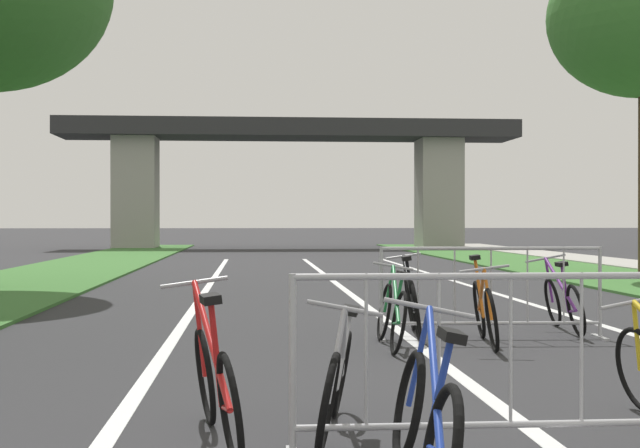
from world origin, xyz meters
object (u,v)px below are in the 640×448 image
(bicycle_blue_5, at_px, (424,420))
(bicycle_green_7, at_px, (392,313))
(crowd_barrier_second, at_px, (491,293))
(bicycle_orange_6, at_px, (484,310))
(bicycle_purple_3, at_px, (563,302))
(bicycle_silver_4, at_px, (336,381))
(bicycle_black_0, at_px, (412,303))
(crowd_barrier_nearest, at_px, (511,364))
(bicycle_red_1, at_px, (215,383))

(bicycle_blue_5, xyz_separation_m, bicycle_green_7, (0.61, 4.88, 0.01))
(crowd_barrier_second, distance_m, bicycle_orange_6, 0.53)
(bicycle_purple_3, relative_size, bicycle_blue_5, 1.01)
(bicycle_purple_3, height_order, bicycle_silver_4, bicycle_purple_3)
(bicycle_black_0, xyz_separation_m, bicycle_purple_3, (1.88, 0.20, -0.02))
(bicycle_black_0, xyz_separation_m, bicycle_orange_6, (0.64, -0.83, -0.00))
(crowd_barrier_second, height_order, bicycle_silver_4, crowd_barrier_second)
(crowd_barrier_nearest, distance_m, bicycle_silver_4, 1.12)
(bicycle_purple_3, bearing_deg, bicycle_black_0, -169.18)
(bicycle_black_0, height_order, bicycle_green_7, bicycle_black_0)
(bicycle_blue_5, bearing_deg, bicycle_green_7, 84.90)
(crowd_barrier_second, xyz_separation_m, bicycle_purple_3, (1.04, 0.57, -0.17))
(crowd_barrier_nearest, bearing_deg, bicycle_blue_5, -135.84)
(bicycle_green_7, bearing_deg, bicycle_red_1, -112.48)
(bicycle_black_0, relative_size, bicycle_purple_3, 0.99)
(bicycle_silver_4, relative_size, bicycle_green_7, 0.93)
(crowd_barrier_second, distance_m, bicycle_silver_4, 4.84)
(bicycle_black_0, relative_size, bicycle_green_7, 0.98)
(bicycle_orange_6, bearing_deg, bicycle_blue_5, 79.68)
(crowd_barrier_second, bearing_deg, bicycle_red_1, -122.82)
(crowd_barrier_second, distance_m, bicycle_blue_5, 5.79)
(bicycle_silver_4, bearing_deg, bicycle_black_0, -95.70)
(bicycle_red_1, distance_m, bicycle_orange_6, 4.89)
(crowd_barrier_nearest, height_order, crowd_barrier_second, same)
(bicycle_black_0, bearing_deg, crowd_barrier_second, -17.00)
(crowd_barrier_second, bearing_deg, bicycle_green_7, -154.05)
(bicycle_purple_3, xyz_separation_m, bicycle_orange_6, (-1.24, -1.03, 0.02))
(bicycle_blue_5, relative_size, bicycle_orange_6, 0.95)
(crowd_barrier_second, relative_size, bicycle_purple_3, 1.54)
(bicycle_purple_3, bearing_deg, bicycle_orange_6, -135.48)
(bicycle_red_1, height_order, bicycle_green_7, bicycle_red_1)
(bicycle_black_0, relative_size, bicycle_orange_6, 0.96)
(bicycle_purple_3, height_order, bicycle_blue_5, bicycle_purple_3)
(crowd_barrier_second, distance_m, bicycle_purple_3, 1.20)
(bicycle_silver_4, bearing_deg, bicycle_blue_5, 116.13)
(crowd_barrier_nearest, height_order, bicycle_blue_5, crowd_barrier_nearest)
(bicycle_silver_4, relative_size, bicycle_orange_6, 0.92)
(bicycle_purple_3, bearing_deg, crowd_barrier_nearest, -107.84)
(crowd_barrier_nearest, bearing_deg, crowd_barrier_second, 75.91)
(bicycle_red_1, distance_m, bicycle_silver_4, 0.77)
(crowd_barrier_second, xyz_separation_m, bicycle_red_1, (-2.92, -4.53, -0.15))
(bicycle_orange_6, bearing_deg, bicycle_purple_3, -132.41)
(crowd_barrier_nearest, xyz_separation_m, bicycle_red_1, (-1.69, 0.35, -0.15))
(crowd_barrier_nearest, xyz_separation_m, bicycle_orange_6, (1.02, 4.42, -0.15))
(bicycle_silver_4, xyz_separation_m, bicycle_orange_6, (1.97, 3.85, 0.03))
(bicycle_orange_6, distance_m, bicycle_green_7, 1.04)
(crowd_barrier_second, relative_size, bicycle_silver_4, 1.63)
(crowd_barrier_second, distance_m, bicycle_black_0, 0.93)
(bicycle_silver_4, bearing_deg, bicycle_green_7, -94.03)
(bicycle_purple_3, relative_size, bicycle_green_7, 0.99)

